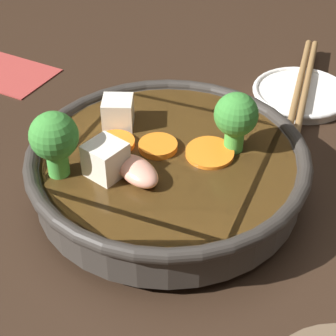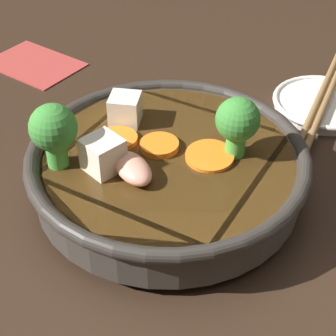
% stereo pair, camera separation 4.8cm
% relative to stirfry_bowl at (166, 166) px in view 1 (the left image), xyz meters
% --- Properties ---
extents(ground_plane, '(3.00, 3.00, 0.00)m').
position_rel_stirfry_bowl_xyz_m(ground_plane, '(0.00, 0.00, -0.03)').
color(ground_plane, black).
extents(stirfry_bowl, '(0.24, 0.24, 0.10)m').
position_rel_stirfry_bowl_xyz_m(stirfry_bowl, '(0.00, 0.00, 0.00)').
color(stirfry_bowl, '#38332D').
rests_on(stirfry_bowl, ground_plane).
extents(side_saucer, '(0.11, 0.11, 0.01)m').
position_rel_stirfry_bowl_xyz_m(side_saucer, '(-0.01, 0.22, -0.03)').
color(side_saucer, white).
rests_on(side_saucer, ground_plane).
extents(napkin, '(0.13, 0.11, 0.00)m').
position_rel_stirfry_bowl_xyz_m(napkin, '(-0.29, 0.02, -0.03)').
color(napkin, '#A33833').
rests_on(napkin, ground_plane).
extents(chopsticks_pair, '(0.12, 0.20, 0.01)m').
position_rel_stirfry_bowl_xyz_m(chopsticks_pair, '(-0.01, 0.22, -0.02)').
color(chopsticks_pair, olive).
rests_on(chopsticks_pair, side_saucer).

